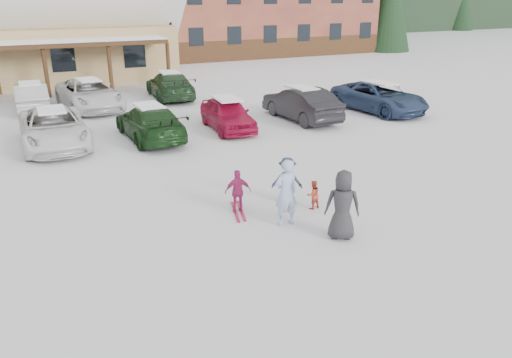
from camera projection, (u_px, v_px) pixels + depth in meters
name	position (u px, v px, depth m)	size (l,w,h in m)	color
ground	(262.00, 229.00, 12.91)	(160.00, 160.00, 0.00)	silver
lamp_post	(171.00, 31.00, 34.96)	(0.50, 0.25, 5.56)	black
adult_skier	(286.00, 193.00, 12.86)	(0.66, 0.43, 1.80)	#A0B3E2
toddler_red	(313.00, 195.00, 14.01)	(0.41, 0.32, 0.84)	#C13F28
child_navy	(287.00, 180.00, 14.31)	(0.89, 0.51, 1.38)	#1F2E44
skis_child_navy	(287.00, 202.00, 14.54)	(0.20, 1.40, 0.03)	#A11735
child_magenta	(238.00, 191.00, 13.71)	(0.72, 0.30, 1.24)	#B12562
skis_child_magenta	(238.00, 211.00, 13.92)	(0.20, 1.40, 0.03)	#A11735
bystander_dark	(343.00, 205.00, 12.15)	(0.86, 0.56, 1.77)	#2A2A2D
parked_car_2	(54.00, 128.00, 19.62)	(2.45, 5.31, 1.48)	white
parked_car_3	(150.00, 122.00, 20.57)	(1.98, 4.88, 1.42)	#153514
parked_car_4	(227.00, 114.00, 22.03)	(1.65, 4.11, 1.40)	#A71037
parked_car_5	(301.00, 104.00, 23.65)	(1.65, 4.72, 1.56)	black
parked_car_6	(379.00, 97.00, 25.36)	(2.45, 5.31, 1.48)	navy
parked_car_9	(32.00, 97.00, 25.47)	(1.51, 4.34, 1.43)	#B5B3B9
parked_car_10	(90.00, 94.00, 25.91)	(2.55, 5.52, 1.54)	silver
parked_car_11	(170.00, 85.00, 28.53)	(2.08, 5.11, 1.48)	#203C21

